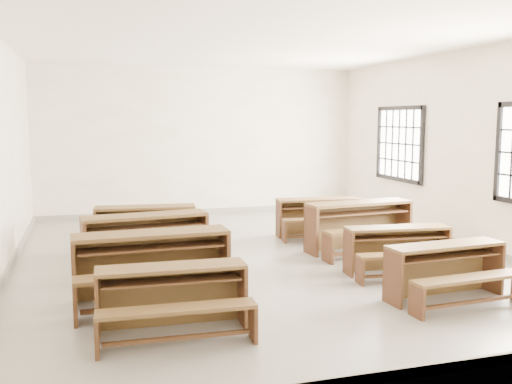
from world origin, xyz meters
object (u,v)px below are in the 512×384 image
object	(u,v)px
desk_set_4	(447,268)
desk_set_6	(361,223)
desk_set_0	(172,294)
desk_set_1	(153,262)
desk_set_2	(146,238)
desk_set_5	(398,247)
desk_set_7	(319,214)
desk_set_3	(145,225)

from	to	relation	value
desk_set_4	desk_set_6	bearing A→B (deg)	82.08
desk_set_0	desk_set_4	xyz separation A→B (m)	(3.19, 0.11, -0.00)
desk_set_1	desk_set_6	world-z (taller)	desk_set_1
desk_set_2	desk_set_5	bearing A→B (deg)	-25.99
desk_set_5	desk_set_7	size ratio (longest dim) A/B	0.94
desk_set_0	desk_set_2	world-z (taller)	desk_set_2
desk_set_1	desk_set_5	size ratio (longest dim) A/B	1.21
desk_set_3	desk_set_5	bearing A→B (deg)	-31.00
desk_set_6	desk_set_1	bearing A→B (deg)	-160.23
desk_set_0	desk_set_1	bearing A→B (deg)	96.41
desk_set_1	desk_set_3	world-z (taller)	desk_set_1
desk_set_3	desk_set_4	xyz separation A→B (m)	(3.09, -3.52, -0.03)
desk_set_3	desk_set_4	distance (m)	4.68
desk_set_5	desk_set_7	xyz separation A→B (m)	(-0.05, 2.61, 0.02)
desk_set_3	desk_set_4	world-z (taller)	desk_set_3
desk_set_7	desk_set_6	bearing A→B (deg)	-75.14
desk_set_5	desk_set_4	bearing A→B (deg)	-86.14
desk_set_5	desk_set_6	xyz separation A→B (m)	(0.12, 1.36, 0.08)
desk_set_7	desk_set_3	bearing A→B (deg)	-168.38
desk_set_7	desk_set_4	bearing A→B (deg)	-83.00
desk_set_3	desk_set_7	bearing A→B (deg)	10.67
desk_set_0	desk_set_7	bearing A→B (deg)	52.83
desk_set_0	desk_set_5	bearing A→B (deg)	23.61
desk_set_2	desk_set_4	bearing A→B (deg)	-42.26
desk_set_2	desk_set_5	size ratio (longest dim) A/B	1.21
desk_set_0	desk_set_7	xyz separation A→B (m)	(3.18, 3.89, 0.01)
desk_set_3	desk_set_1	bearing A→B (deg)	-87.93
desk_set_3	desk_set_6	size ratio (longest dim) A/B	0.91
desk_set_2	desk_set_3	size ratio (longest dim) A/B	1.09
desk_set_3	desk_set_0	bearing A→B (deg)	-85.64
desk_set_3	desk_set_5	size ratio (longest dim) A/B	1.11
desk_set_7	desk_set_2	bearing A→B (deg)	-148.68
desk_set_2	desk_set_6	bearing A→B (deg)	-2.94
desk_set_6	desk_set_3	bearing A→B (deg)	157.68
desk_set_0	desk_set_2	size ratio (longest dim) A/B	0.83
desk_set_5	desk_set_7	distance (m)	2.61
desk_set_3	desk_set_5	world-z (taller)	desk_set_3
desk_set_4	desk_set_7	xyz separation A→B (m)	(-0.01, 3.77, 0.01)
desk_set_2	desk_set_1	bearing A→B (deg)	-99.14
desk_set_2	desk_set_7	world-z (taller)	desk_set_2
desk_set_0	desk_set_3	xyz separation A→B (m)	(0.10, 3.63, 0.03)
desk_set_1	desk_set_5	world-z (taller)	desk_set_1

